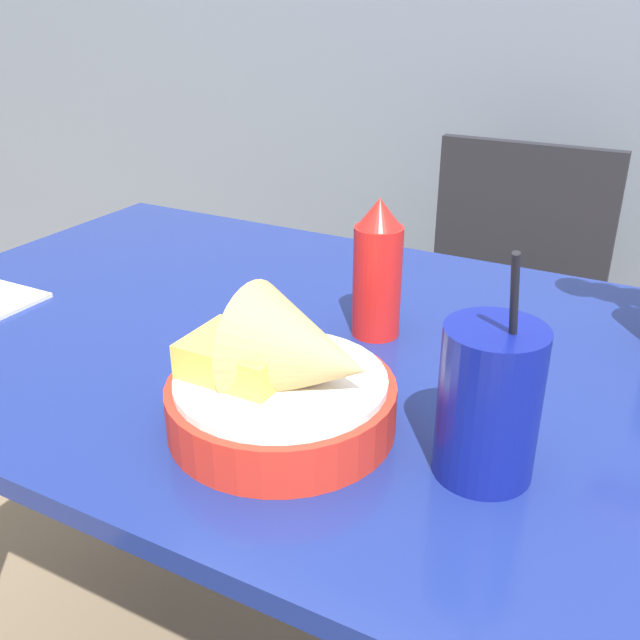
# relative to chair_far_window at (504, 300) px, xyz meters

# --- Properties ---
(dining_table) EXTENTS (1.28, 0.77, 0.73)m
(dining_table) POSITION_rel_chair_far_window_xyz_m (-0.05, -0.78, 0.14)
(dining_table) COLOR navy
(dining_table) RESTS_ON ground_plane
(chair_far_window) EXTENTS (0.40, 0.40, 0.83)m
(chair_far_window) POSITION_rel_chair_far_window_xyz_m (0.00, 0.00, 0.00)
(chair_far_window) COLOR black
(chair_far_window) RESTS_ON ground_plane
(food_basket) EXTENTS (0.23, 0.23, 0.15)m
(food_basket) POSITION_rel_chair_far_window_xyz_m (0.02, -0.97, 0.29)
(food_basket) COLOR red
(food_basket) RESTS_ON dining_table
(ketchup_bottle) EXTENTS (0.06, 0.06, 0.18)m
(ketchup_bottle) POSITION_rel_chair_far_window_xyz_m (0.00, -0.73, 0.32)
(ketchup_bottle) COLOR red
(ketchup_bottle) RESTS_ON dining_table
(drink_cup) EXTENTS (0.09, 0.09, 0.23)m
(drink_cup) POSITION_rel_chair_far_window_xyz_m (0.21, -0.95, 0.30)
(drink_cup) COLOR navy
(drink_cup) RESTS_ON dining_table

